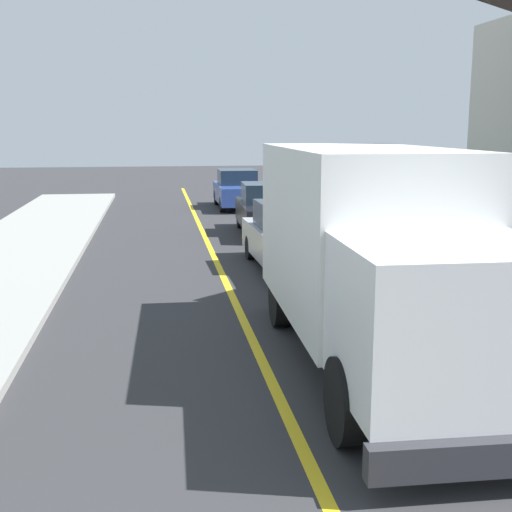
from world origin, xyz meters
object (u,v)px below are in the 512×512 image
at_px(parked_car_mid, 267,210).
at_px(parked_car_far, 237,190).
at_px(box_truck, 373,247).
at_px(parked_car_near, 291,238).
at_px(parked_van_across, 481,258).

xyz_separation_m(parked_car_mid, parked_car_far, (-0.11, 7.24, 0.00)).
relative_size(box_truck, parked_car_near, 1.63).
distance_m(parked_car_near, parked_car_far, 12.84).
bearing_deg(parked_car_far, parked_car_near, -91.01).
distance_m(parked_car_near, parked_van_across, 4.70).
bearing_deg(parked_car_mid, parked_car_near, -93.49).
distance_m(box_truck, parked_car_far, 19.63).
xyz_separation_m(parked_car_near, parked_van_across, (3.43, -3.21, 0.00)).
relative_size(parked_car_far, parked_van_across, 0.99).
bearing_deg(parked_van_across, parked_car_far, 101.27).
bearing_deg(parked_van_across, box_truck, -135.28).
height_order(box_truck, parked_car_far, box_truck).
xyz_separation_m(box_truck, parked_car_mid, (0.50, 12.36, -0.97)).
relative_size(parked_car_near, parked_van_across, 1.00).
height_order(box_truck, parked_car_mid, box_truck).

